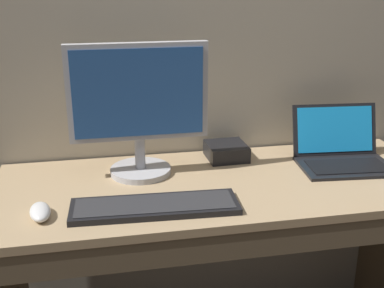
{
  "coord_description": "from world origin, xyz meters",
  "views": [
    {
      "loc": [
        -0.39,
        -1.46,
        1.42
      ],
      "look_at": [
        -0.11,
        0.0,
        0.89
      ],
      "focal_mm": 46.05,
      "sensor_mm": 36.0,
      "label": 1
    }
  ],
  "objects_px": {
    "wired_keyboard": "(155,206)",
    "computer_mouse": "(40,212)",
    "laptop_black": "(341,150)",
    "external_monitor": "(139,106)",
    "external_drive_box": "(226,151)"
  },
  "relations": [
    {
      "from": "wired_keyboard",
      "to": "external_drive_box",
      "type": "bearing_deg",
      "value": 49.28
    },
    {
      "from": "external_monitor",
      "to": "external_drive_box",
      "type": "height_order",
      "value": "external_monitor"
    },
    {
      "from": "laptop_black",
      "to": "external_drive_box",
      "type": "bearing_deg",
      "value": 163.03
    },
    {
      "from": "computer_mouse",
      "to": "wired_keyboard",
      "type": "bearing_deg",
      "value": -10.54
    },
    {
      "from": "external_monitor",
      "to": "computer_mouse",
      "type": "relative_size",
      "value": 4.01
    },
    {
      "from": "computer_mouse",
      "to": "external_drive_box",
      "type": "bearing_deg",
      "value": 20.71
    },
    {
      "from": "laptop_black",
      "to": "computer_mouse",
      "type": "height_order",
      "value": "laptop_black"
    },
    {
      "from": "external_monitor",
      "to": "wired_keyboard",
      "type": "distance_m",
      "value": 0.36
    },
    {
      "from": "external_monitor",
      "to": "wired_keyboard",
      "type": "xyz_separation_m",
      "value": [
        0.01,
        -0.27,
        -0.24
      ]
    },
    {
      "from": "wired_keyboard",
      "to": "computer_mouse",
      "type": "xyz_separation_m",
      "value": [
        -0.33,
        0.02,
        0.01
      ]
    },
    {
      "from": "laptop_black",
      "to": "computer_mouse",
      "type": "distance_m",
      "value": 1.07
    },
    {
      "from": "external_monitor",
      "to": "computer_mouse",
      "type": "xyz_separation_m",
      "value": [
        -0.31,
        -0.25,
        -0.23
      ]
    },
    {
      "from": "laptop_black",
      "to": "wired_keyboard",
      "type": "height_order",
      "value": "laptop_black"
    },
    {
      "from": "external_monitor",
      "to": "external_drive_box",
      "type": "relative_size",
      "value": 3.15
    },
    {
      "from": "wired_keyboard",
      "to": "external_drive_box",
      "type": "distance_m",
      "value": 0.48
    }
  ]
}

